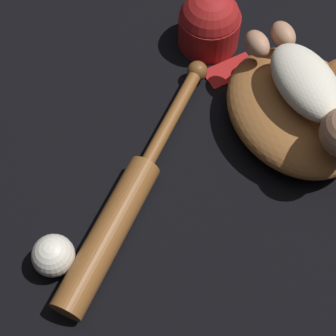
# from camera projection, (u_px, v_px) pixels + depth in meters

# --- Properties ---
(ground_plane) EXTENTS (6.00, 6.00, 0.00)m
(ground_plane) POSITION_uv_depth(u_px,v_px,m) (287.00, 143.00, 1.12)
(ground_plane) COLOR black
(baseball_glove) EXTENTS (0.36, 0.35, 0.10)m
(baseball_glove) POSITION_uv_depth(u_px,v_px,m) (306.00, 107.00, 1.10)
(baseball_glove) COLOR #935B2D
(baseball_glove) RESTS_ON ground
(baby_figure) EXTENTS (0.34, 0.15, 0.09)m
(baby_figure) POSITION_uv_depth(u_px,v_px,m) (314.00, 92.00, 1.01)
(baby_figure) COLOR silver
(baby_figure) RESTS_ON baseball_glove
(baseball_bat) EXTENTS (0.34, 0.51, 0.06)m
(baseball_bat) POSITION_uv_depth(u_px,v_px,m) (124.00, 206.00, 1.02)
(baseball_bat) COLOR brown
(baseball_bat) RESTS_ON ground
(baseball) EXTENTS (0.08, 0.08, 0.08)m
(baseball) POSITION_uv_depth(u_px,v_px,m) (53.00, 256.00, 0.96)
(baseball) COLOR silver
(baseball) RESTS_ON ground
(baseball_cap) EXTENTS (0.19, 0.14, 0.13)m
(baseball_cap) POSITION_uv_depth(u_px,v_px,m) (210.00, 25.00, 1.20)
(baseball_cap) COLOR maroon
(baseball_cap) RESTS_ON ground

